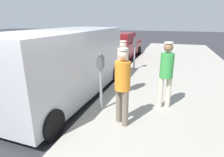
{
  "coord_description": "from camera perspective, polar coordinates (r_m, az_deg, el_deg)",
  "views": [
    {
      "loc": [
        2.98,
        -3.15,
        2.45
      ],
      "look_at": [
        1.65,
        0.99,
        1.05
      ],
      "focal_mm": 29.51,
      "sensor_mm": 36.0,
      "label": 1
    }
  ],
  "objects": [
    {
      "name": "sidewalk_slab",
      "position": [
        3.98,
        22.99,
        -20.43
      ],
      "size": [
        5.0,
        32.0,
        0.15
      ],
      "primitive_type": "cube",
      "color": "#9E998E",
      "rests_on": "ground"
    },
    {
      "name": "pedestrian_in_green",
      "position": [
        4.98,
        16.47,
        2.22
      ],
      "size": [
        0.34,
        0.34,
        1.77
      ],
      "color": "beige",
      "rests_on": "sidewalk_slab"
    },
    {
      "name": "ground_plane",
      "position": [
        4.99,
        -22.69,
        -13.13
      ],
      "size": [
        80.0,
        80.0,
        0.0
      ],
      "primitive_type": "plane",
      "color": "#2D2D33"
    },
    {
      "name": "pedestrian_in_orange",
      "position": [
        3.99,
        3.26,
        -1.2
      ],
      "size": [
        0.34,
        0.34,
        1.74
      ],
      "color": "#726656",
      "rests_on": "sidewalk_slab"
    },
    {
      "name": "parked_van",
      "position": [
        5.98,
        -14.29,
        4.78
      ],
      "size": [
        2.28,
        5.26,
        2.15
      ],
      "color": "#BCBCC1",
      "rests_on": "ground"
    },
    {
      "name": "parking_meter_far",
      "position": [
        8.8,
        7.05,
        9.43
      ],
      "size": [
        0.14,
        0.18,
        1.52
      ],
      "color": "gray",
      "rests_on": "sidewalk_slab"
    },
    {
      "name": "parked_sedan_ahead",
      "position": [
        12.18,
        2.61,
        9.8
      ],
      "size": [
        2.1,
        4.47,
        1.65
      ],
      "color": "maroon",
      "rests_on": "ground"
    },
    {
      "name": "parking_meter_near",
      "position": [
        4.63,
        -3.54,
        1.89
      ],
      "size": [
        0.14,
        0.18,
        1.52
      ],
      "color": "gray",
      "rests_on": "sidewalk_slab"
    },
    {
      "name": "pedestrian_in_white",
      "position": [
        5.77,
        3.36,
        4.47
      ],
      "size": [
        0.34,
        0.36,
        1.69
      ],
      "color": "beige",
      "rests_on": "sidewalk_slab"
    }
  ]
}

